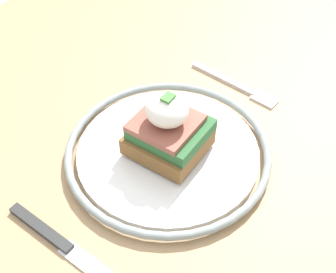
{
  "coord_description": "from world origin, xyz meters",
  "views": [
    {
      "loc": [
        0.29,
        0.23,
        1.19
      ],
      "look_at": [
        -0.04,
        0.02,
        0.79
      ],
      "focal_mm": 50.0,
      "sensor_mm": 36.0,
      "label": 1
    }
  ],
  "objects_px": {
    "fork": "(237,86)",
    "sandwich": "(168,130)",
    "knife": "(66,247)",
    "plate": "(168,152)"
  },
  "relations": [
    {
      "from": "sandwich",
      "to": "fork",
      "type": "xyz_separation_m",
      "value": [
        -0.17,
        0.01,
        -0.04
      ]
    },
    {
      "from": "plate",
      "to": "sandwich",
      "type": "xyz_separation_m",
      "value": [
        -0.0,
        0.0,
        0.04
      ]
    },
    {
      "from": "knife",
      "to": "plate",
      "type": "bearing_deg",
      "value": 174.72
    },
    {
      "from": "knife",
      "to": "fork",
      "type": "bearing_deg",
      "value": 175.88
    },
    {
      "from": "sandwich",
      "to": "fork",
      "type": "distance_m",
      "value": 0.17
    },
    {
      "from": "sandwich",
      "to": "fork",
      "type": "bearing_deg",
      "value": 177.14
    },
    {
      "from": "plate",
      "to": "sandwich",
      "type": "height_order",
      "value": "sandwich"
    },
    {
      "from": "sandwich",
      "to": "knife",
      "type": "xyz_separation_m",
      "value": [
        0.17,
        -0.02,
        -0.04
      ]
    },
    {
      "from": "sandwich",
      "to": "knife",
      "type": "bearing_deg",
      "value": -5.36
    },
    {
      "from": "fork",
      "to": "sandwich",
      "type": "bearing_deg",
      "value": -2.86
    }
  ]
}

